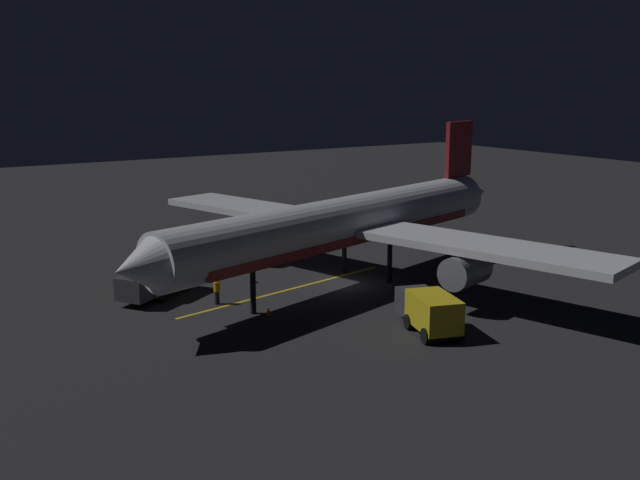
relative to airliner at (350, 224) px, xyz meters
The scene contains 10 objects.
ground_plane 4.49m from the airliner, 105.69° to the left, with size 180.00×180.00×0.20m, color #242426.
apron_guide_stripe 6.39m from the airliner, 79.28° to the left, with size 0.24×18.28×0.01m, color gold.
airliner is the anchor object (origin of this frame).
baggage_truck 13.84m from the airliner, 72.06° to the left, with size 4.87×5.94×2.30m.
catering_truck 11.61m from the airliner, 169.34° to the left, with size 5.79×3.66×2.32m.
ground_crew_worker 10.72m from the airliner, 87.27° to the left, with size 0.40×0.40×1.74m.
traffic_cone_near_left 7.98m from the airliner, 56.65° to the left, with size 0.50×0.50×0.55m.
traffic_cone_near_right 10.03m from the airliner, 111.93° to the left, with size 0.50×0.50×0.55m.
traffic_cone_under_wing 9.50m from the airliner, 24.30° to the left, with size 0.50×0.50×0.55m.
traffic_cone_far 10.76m from the airliner, 45.59° to the left, with size 0.50×0.50×0.55m.
Camera 1 is at (-41.34, 28.62, 14.19)m, focal length 41.16 mm.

